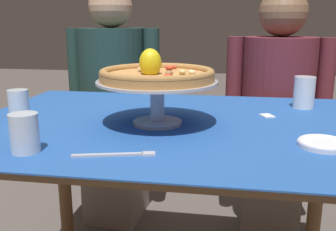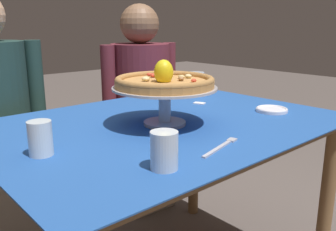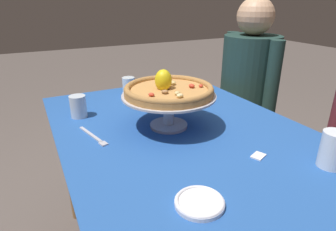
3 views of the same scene
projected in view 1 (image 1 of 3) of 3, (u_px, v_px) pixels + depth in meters
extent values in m
cylinder|color=olive|center=(64.00, 176.00, 1.80)|extent=(0.06, 0.06, 0.73)
cylinder|color=olive|center=(316.00, 193.00, 1.62)|extent=(0.06, 0.06, 0.73)
cube|color=olive|center=(170.00, 127.00, 1.24)|extent=(1.27, 0.92, 0.02)
cube|color=#23519E|center=(170.00, 122.00, 1.24)|extent=(1.31, 0.96, 0.00)
cylinder|color=#B7B7C1|center=(157.00, 122.00, 1.20)|extent=(0.15, 0.15, 0.01)
cylinder|color=#B7B7C1|center=(157.00, 102.00, 1.19)|extent=(0.04, 0.04, 0.12)
cylinder|color=#B7B7C1|center=(157.00, 82.00, 1.17)|extent=(0.38, 0.38, 0.01)
cylinder|color=#BC8447|center=(157.00, 77.00, 1.17)|extent=(0.35, 0.35, 0.02)
torus|color=#A6743E|center=(157.00, 72.00, 1.17)|extent=(0.35, 0.35, 0.02)
ellipsoid|color=#996B42|center=(169.00, 73.00, 1.12)|extent=(0.03, 0.03, 0.01)
ellipsoid|color=#996B42|center=(156.00, 71.00, 1.16)|extent=(0.03, 0.03, 0.01)
ellipsoid|color=beige|center=(141.00, 69.00, 1.21)|extent=(0.03, 0.04, 0.02)
ellipsoid|color=#C63D28|center=(173.00, 67.00, 1.28)|extent=(0.03, 0.03, 0.01)
ellipsoid|color=tan|center=(182.00, 72.00, 1.15)|extent=(0.03, 0.03, 0.01)
ellipsoid|color=#C63D28|center=(169.00, 68.00, 1.25)|extent=(0.03, 0.02, 0.02)
ellipsoid|color=beige|center=(192.00, 72.00, 1.14)|extent=(0.03, 0.03, 0.01)
ellipsoid|color=#C63D28|center=(168.00, 76.00, 1.06)|extent=(0.03, 0.03, 0.01)
ellipsoid|color=tan|center=(145.00, 69.00, 1.21)|extent=(0.03, 0.03, 0.02)
ellipsoid|color=yellow|center=(150.00, 63.00, 1.15)|extent=(0.10, 0.10, 0.09)
cylinder|color=silver|center=(24.00, 133.00, 0.94)|extent=(0.07, 0.07, 0.10)
cylinder|color=silver|center=(25.00, 144.00, 0.94)|extent=(0.06, 0.06, 0.04)
cylinder|color=white|center=(304.00, 92.00, 1.42)|extent=(0.08, 0.08, 0.12)
cylinder|color=silver|center=(304.00, 98.00, 1.42)|extent=(0.07, 0.07, 0.08)
cylinder|color=silver|center=(19.00, 105.00, 1.26)|extent=(0.07, 0.07, 0.10)
cylinder|color=silver|center=(20.00, 113.00, 1.27)|extent=(0.06, 0.06, 0.04)
cylinder|color=white|center=(323.00, 144.00, 0.99)|extent=(0.13, 0.13, 0.01)
torus|color=white|center=(324.00, 142.00, 0.99)|extent=(0.13, 0.13, 0.01)
cube|color=#B7B7C1|center=(107.00, 155.00, 0.92)|extent=(0.17, 0.05, 0.01)
cube|color=#B7B7C1|center=(148.00, 154.00, 0.93)|extent=(0.04, 0.03, 0.01)
cube|color=white|center=(267.00, 116.00, 1.30)|extent=(0.05, 0.06, 0.00)
cube|color=gray|center=(116.00, 176.00, 2.13)|extent=(0.31, 0.34, 0.48)
cylinder|color=#1E3833|center=(113.00, 83.00, 2.00)|extent=(0.38, 0.38, 0.57)
sphere|color=tan|center=(110.00, 6.00, 1.91)|extent=(0.22, 0.22, 0.22)
cylinder|color=#1E3833|center=(76.00, 74.00, 2.04)|extent=(0.08, 0.08, 0.48)
cylinder|color=#1E3833|center=(152.00, 77.00, 1.94)|extent=(0.08, 0.08, 0.48)
cube|color=gray|center=(271.00, 188.00, 1.97)|extent=(0.31, 0.34, 0.48)
cylinder|color=maroon|center=(278.00, 93.00, 1.85)|extent=(0.37, 0.37, 0.53)
sphere|color=brown|center=(283.00, 12.00, 1.75)|extent=(0.22, 0.22, 0.22)
cylinder|color=maroon|center=(234.00, 83.00, 1.89)|extent=(0.08, 0.08, 0.45)
cylinder|color=maroon|center=(325.00, 86.00, 1.78)|extent=(0.08, 0.08, 0.45)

